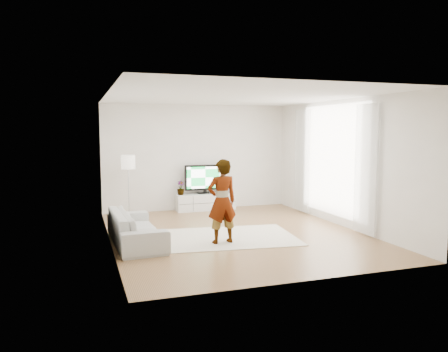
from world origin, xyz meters
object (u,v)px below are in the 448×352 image
object	(u,v)px
television	(205,178)
rug	(229,237)
media_console	(205,202)
player	(222,201)
sofa	(136,227)
floor_lamp	(128,165)

from	to	relation	value
television	rug	xyz separation A→B (m)	(-0.39, -3.06, -0.85)
media_console	rug	distance (m)	3.07
media_console	player	world-z (taller)	player
media_console	sofa	bearing A→B (deg)	-127.11
sofa	floor_lamp	size ratio (longest dim) A/B	1.38
television	player	bearing A→B (deg)	-100.95
rug	floor_lamp	size ratio (longest dim) A/B	1.71
media_console	television	distance (m)	0.64
media_console	player	bearing A→B (deg)	-101.03
rug	floor_lamp	xyz separation A→B (m)	(-1.65, 2.73, 1.28)
media_console	sofa	world-z (taller)	sofa
television	sofa	size ratio (longest dim) A/B	0.52
player	floor_lamp	xyz separation A→B (m)	(-1.37, 3.11, 0.49)
floor_lamp	media_console	bearing A→B (deg)	8.69
media_console	rug	world-z (taller)	media_console
television	sofa	world-z (taller)	television
television	sofa	bearing A→B (deg)	-126.85
player	floor_lamp	world-z (taller)	player
rug	television	bearing A→B (deg)	82.77
rug	sofa	size ratio (longest dim) A/B	1.23
player	floor_lamp	size ratio (longest dim) A/B	1.04
rug	media_console	bearing A→B (deg)	82.70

